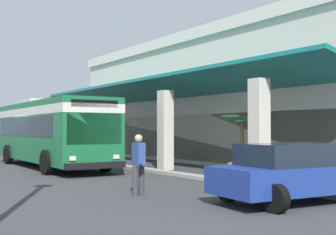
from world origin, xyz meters
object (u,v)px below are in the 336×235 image
object	(u,v)px
transit_bus	(50,129)
pedestrian	(138,161)
parked_sedan_blue	(296,172)
potted_palm	(242,160)

from	to	relation	value
transit_bus	pedestrian	distance (m)	10.69
parked_sedan_blue	pedestrian	xyz separation A→B (m)	(-3.20, -2.69, 0.20)
parked_sedan_blue	pedestrian	size ratio (longest dim) A/B	2.71
pedestrian	transit_bus	bearing A→B (deg)	173.42
potted_palm	pedestrian	bearing A→B (deg)	-73.77
parked_sedan_blue	pedestrian	bearing A→B (deg)	-139.93
pedestrian	potted_palm	world-z (taller)	potted_palm
potted_palm	transit_bus	bearing A→B (deg)	-154.86
transit_bus	parked_sedan_blue	world-z (taller)	transit_bus
parked_sedan_blue	potted_palm	world-z (taller)	potted_palm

